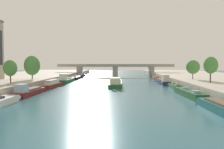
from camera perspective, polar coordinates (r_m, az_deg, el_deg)
name	(u,v)px	position (r m, az deg, el deg)	size (l,w,h in m)	color
ground_plane	(91,135)	(23.15, -5.39, -15.34)	(400.00, 400.00, 0.00)	#2D6070
quay_left	(6,80)	(87.15, -25.66, -1.34)	(36.00, 170.00, 2.35)	#B7AD9E
quay_right	(222,81)	(84.55, 26.59, -1.48)	(36.00, 170.00, 2.35)	#B7AD9E
barge_midriver	(116,83)	(72.28, 0.95, -2.10)	(4.18, 23.21, 2.97)	#235633
wake_behind_barge	(109,91)	(58.03, -0.67, -4.22)	(5.60, 5.89, 0.03)	#A0CCD6
moored_boat_left_upstream	(29,91)	(53.87, -20.59, -4.05)	(2.91, 13.60, 2.86)	maroon
moored_boat_left_downstream	(53,84)	(68.98, -15.07, -2.40)	(2.64, 13.99, 2.26)	maroon
moored_boat_left_midway	(66,80)	(84.74, -11.72, -1.32)	(3.31, 16.14, 3.53)	#235633
moored_boat_left_end	(76,78)	(102.18, -9.21, -0.80)	(3.12, 14.66, 2.31)	black
moored_boat_left_far	(81,75)	(118.49, -7.90, -0.07)	(2.28, 13.84, 2.53)	black
moored_boat_right_midway	(189,93)	(51.14, 19.25, -4.58)	(3.16, 14.99, 2.46)	#235633
moored_boat_right_near	(175,86)	(64.56, 15.92, -2.99)	(1.90, 10.33, 2.42)	#235633
moored_boat_right_upstream	(162,81)	(79.70, 12.88, -1.62)	(3.06, 16.23, 3.47)	#1E284C
moored_boat_right_downstream	(156,78)	(96.33, 11.27, -1.01)	(2.16, 11.73, 2.42)	maroon
tree_left_past_mid	(10,68)	(59.50, -24.79, 1.50)	(3.26, 3.26, 5.68)	brown
tree_left_distant	(32,65)	(71.38, -19.94, 2.20)	(4.71, 4.71, 7.17)	brown
tree_right_distant	(211,65)	(60.10, 24.13, 2.21)	(3.47, 3.47, 6.52)	brown
tree_right_past_mid	(193,67)	(72.10, 20.17, 1.83)	(4.11, 4.11, 5.85)	brown
bridge_far	(115,68)	(121.71, 0.85, 1.58)	(63.62, 4.40, 6.74)	gray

